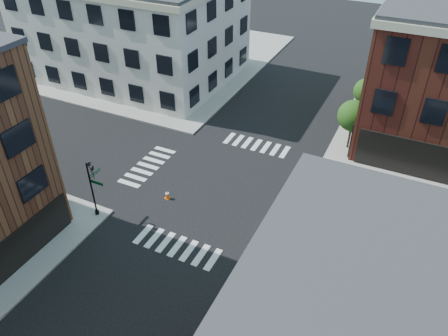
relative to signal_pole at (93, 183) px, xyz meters
The scene contains 8 objects.
ground 9.90m from the signal_pole, 44.81° to the left, with size 120.00×120.00×0.00m, color black.
sidewalk_nw 31.27m from the signal_pole, 117.29° to the left, with size 30.00×30.00×0.15m, color gray.
building_nw 25.92m from the signal_pole, 118.43° to the left, with size 22.00×16.00×11.00m, color silver.
tree_near 21.94m from the signal_pole, 49.38° to the left, with size 2.69×2.69×4.49m.
tree_far 26.78m from the signal_pole, 57.77° to the left, with size 2.43×2.43×4.07m.
signal_pole is the anchor object (origin of this frame).
box_truck 16.56m from the signal_pole, 11.15° to the left, with size 8.45×3.23×3.75m.
traffic_cone 5.69m from the signal_pole, 47.16° to the left, with size 0.46×0.46×0.70m.
Camera 1 is at (11.79, -24.26, 21.16)m, focal length 35.00 mm.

